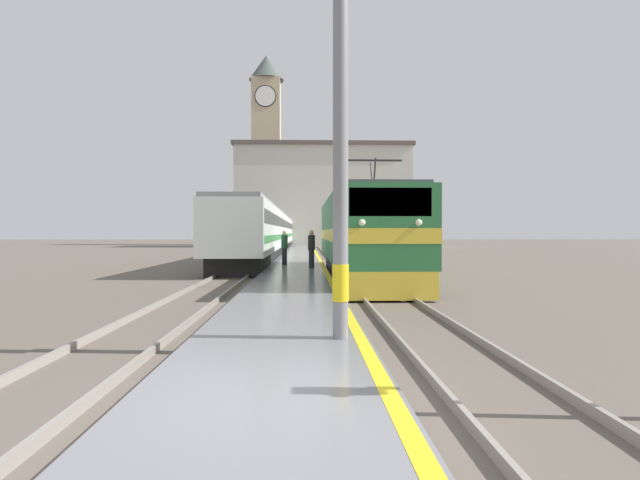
% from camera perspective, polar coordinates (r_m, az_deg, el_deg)
% --- Properties ---
extents(ground_plane, '(200.00, 200.00, 0.00)m').
position_cam_1_polar(ground_plane, '(35.26, -2.37, -2.36)').
color(ground_plane, '#60564C').
extents(platform, '(2.92, 140.00, 0.30)m').
position_cam_1_polar(platform, '(30.26, -2.48, -2.62)').
color(platform, slate).
rests_on(platform, ground).
extents(rail_track_near, '(2.84, 140.00, 0.16)m').
position_cam_1_polar(rail_track_near, '(30.36, 2.81, -2.83)').
color(rail_track_near, '#60564C').
rests_on(rail_track_near, ground).
extents(rail_track_far, '(2.84, 140.00, 0.16)m').
position_cam_1_polar(rail_track_far, '(30.43, -7.72, -2.83)').
color(rail_track_far, '#60564C').
rests_on(rail_track_far, ground).
extents(locomotive_train, '(2.92, 14.40, 4.56)m').
position_cam_1_polar(locomotive_train, '(21.11, 4.78, 0.43)').
color(locomotive_train, black).
rests_on(locomotive_train, ground).
extents(passenger_train, '(2.92, 44.34, 3.70)m').
position_cam_1_polar(passenger_train, '(43.11, -5.94, 0.89)').
color(passenger_train, black).
rests_on(passenger_train, ground).
extents(catenary_mast, '(2.11, 0.27, 8.41)m').
position_cam_1_polar(catenary_mast, '(8.41, 2.80, 17.82)').
color(catenary_mast, gray).
rests_on(catenary_mast, platform).
extents(person_on_platform, '(0.34, 0.34, 1.81)m').
position_cam_1_polar(person_on_platform, '(26.17, -4.08, -0.75)').
color(person_on_platform, '#23232D').
rests_on(person_on_platform, platform).
extents(second_waiting_passenger, '(0.34, 0.34, 1.81)m').
position_cam_1_polar(second_waiting_passenger, '(23.76, -0.98, -0.91)').
color(second_waiting_passenger, '#23232D').
rests_on(second_waiting_passenger, platform).
extents(clock_tower, '(5.43, 5.43, 29.67)m').
position_cam_1_polar(clock_tower, '(79.95, -6.13, 10.80)').
color(clock_tower, tan).
rests_on(clock_tower, ground).
extents(station_building, '(23.94, 8.99, 13.89)m').
position_cam_1_polar(station_building, '(69.16, 0.29, 5.02)').
color(station_building, beige).
rests_on(station_building, ground).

